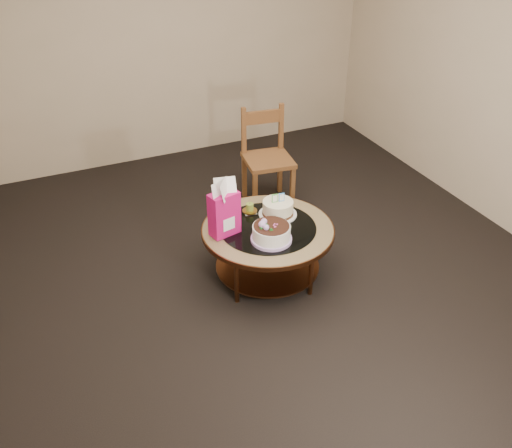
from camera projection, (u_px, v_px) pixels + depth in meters
name	position (u px, v px, depth m)	size (l,w,h in m)	color
ground	(267.00, 275.00, 4.59)	(5.00, 5.00, 0.00)	black
room_walls	(270.00, 89.00, 3.76)	(4.52, 5.02, 2.61)	#BFAB91
coffee_table	(268.00, 236.00, 4.39)	(1.02, 1.02, 0.46)	brown
decorated_cake	(271.00, 234.00, 4.16)	(0.31, 0.31, 0.18)	#C39EDF
cream_cake	(278.00, 208.00, 4.46)	(0.30, 0.30, 0.19)	white
gift_bag	(224.00, 208.00, 4.16)	(0.24, 0.20, 0.44)	#D71472
pillar_candle	(250.00, 209.00, 4.51)	(0.12, 0.12, 0.09)	tan
dining_chair	(267.00, 157.00, 5.34)	(0.48, 0.48, 0.93)	brown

